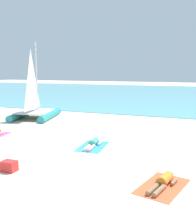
% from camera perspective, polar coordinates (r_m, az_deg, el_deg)
% --- Properties ---
extents(ground_plane, '(120.00, 120.00, 0.00)m').
position_cam_1_polar(ground_plane, '(18.67, 5.37, -1.54)').
color(ground_plane, beige).
extents(ocean_water, '(120.00, 40.00, 0.05)m').
position_cam_1_polar(ocean_water, '(39.79, 14.18, 3.83)').
color(ocean_water, '#5BB2C1').
rests_on(ocean_water, ground).
extents(sailboat_teal, '(3.54, 4.62, 5.36)m').
position_cam_1_polar(sailboat_teal, '(19.37, -13.34, 1.03)').
color(sailboat_teal, teal).
rests_on(sailboat_teal, ground).
extents(towel_center_right, '(1.25, 1.98, 0.01)m').
position_cam_1_polar(towel_center_right, '(12.02, -1.17, -7.38)').
color(towel_center_right, '#338CD8').
rests_on(towel_center_right, ground).
extents(sunbather_center_right, '(0.58, 1.57, 0.30)m').
position_cam_1_polar(sunbather_center_right, '(12.04, -1.07, -6.72)').
color(sunbather_center_right, '#3FB28C').
rests_on(sunbather_center_right, towel_center_right).
extents(towel_rightmost, '(1.52, 2.11, 0.01)m').
position_cam_1_polar(towel_rightmost, '(8.34, 13.63, -15.20)').
color(towel_rightmost, '#EA5933').
rests_on(towel_rightmost, ground).
extents(sunbather_rightmost, '(0.75, 1.56, 0.30)m').
position_cam_1_polar(sunbather_rightmost, '(8.35, 13.84, -14.25)').
color(sunbather_rightmost, orange).
rests_on(sunbather_rightmost, towel_rightmost).
extents(cooler_box, '(0.50, 0.36, 0.36)m').
position_cam_1_polar(cooler_box, '(9.64, -18.48, -10.93)').
color(cooler_box, red).
rests_on(cooler_box, ground).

